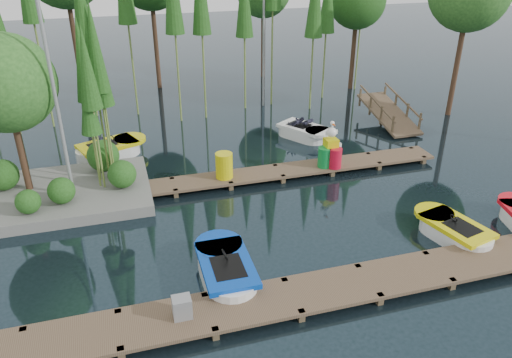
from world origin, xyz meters
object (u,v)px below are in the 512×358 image
object	(u,v)px
utility_cabinet	(182,307)
yellow_barrel	(224,166)
boat_blue	(226,271)
drum_cluster	(331,153)
boat_yellow_far	(110,150)
island	(35,112)

from	to	relation	value
utility_cabinet	yellow_barrel	size ratio (longest dim) A/B	0.57
boat_blue	drum_cluster	world-z (taller)	drum_cluster
boat_blue	drum_cluster	bearing A→B (deg)	45.29
boat_yellow_far	utility_cabinet	size ratio (longest dim) A/B	6.02
boat_yellow_far	drum_cluster	world-z (taller)	drum_cluster
utility_cabinet	yellow_barrel	bearing A→B (deg)	69.14
boat_yellow_far	yellow_barrel	world-z (taller)	boat_yellow_far
boat_yellow_far	boat_blue	bearing A→B (deg)	-74.93
boat_yellow_far	drum_cluster	size ratio (longest dim) A/B	1.81
drum_cluster	island	bearing A→B (deg)	174.84
boat_yellow_far	yellow_barrel	size ratio (longest dim) A/B	3.42
boat_blue	drum_cluster	distance (m)	7.73
boat_yellow_far	drum_cluster	distance (m)	9.20
island	drum_cluster	xyz separation A→B (m)	(10.39, -0.94, -2.35)
boat_blue	yellow_barrel	size ratio (longest dim) A/B	3.13
utility_cabinet	drum_cluster	distance (m)	9.73
boat_blue	boat_yellow_far	size ratio (longest dim) A/B	0.92
drum_cluster	yellow_barrel	bearing A→B (deg)	177.99
drum_cluster	utility_cabinet	bearing A→B (deg)	-135.22
boat_yellow_far	yellow_barrel	distance (m)	5.58
boat_blue	yellow_barrel	xyz separation A→B (m)	(1.26, 5.56, 0.49)
utility_cabinet	drum_cluster	size ratio (longest dim) A/B	0.30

